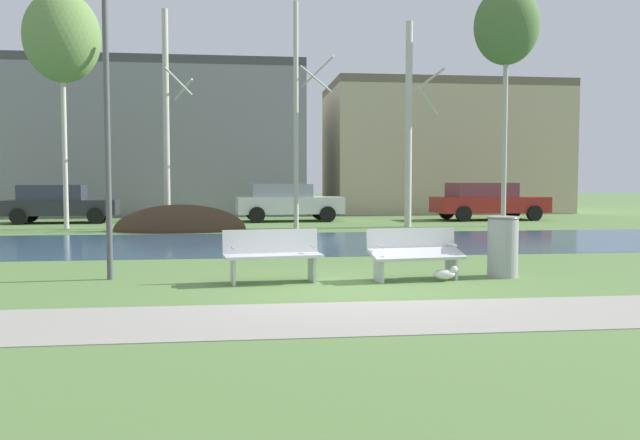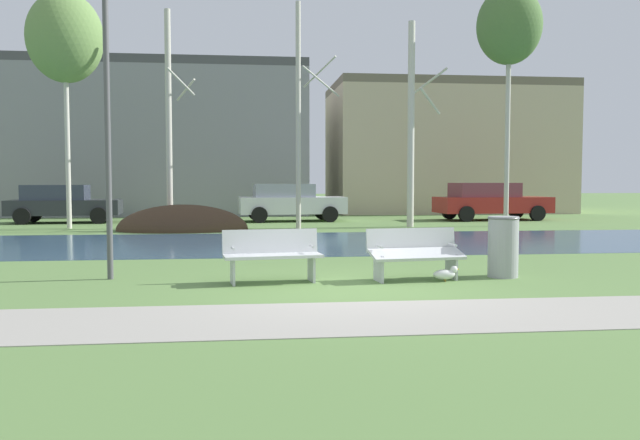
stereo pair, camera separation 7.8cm
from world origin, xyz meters
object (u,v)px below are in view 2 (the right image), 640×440
(bench_left, at_px, (272,254))
(parked_hatch_third_red, at_px, (490,201))
(parked_van_nearest_dark, at_px, (62,203))
(streetlamp, at_px, (106,41))
(parked_sedan_second_white, at_px, (290,202))
(trash_bin, at_px, (503,246))
(seagull, at_px, (446,274))
(bench_right, at_px, (415,252))

(bench_left, relative_size, parked_hatch_third_red, 0.34)
(bench_left, distance_m, parked_van_nearest_dark, 17.72)
(streetlamp, xyz_separation_m, parked_sedan_second_white, (4.13, 15.29, -3.21))
(streetlamp, bearing_deg, parked_hatch_third_red, 50.22)
(streetlamp, bearing_deg, parked_van_nearest_dark, 107.65)
(trash_bin, distance_m, parked_van_nearest_dark, 19.66)
(trash_bin, xyz_separation_m, streetlamp, (-6.76, 0.52, 3.46))
(streetlamp, bearing_deg, seagull, -9.22)
(streetlamp, bearing_deg, parked_sedan_second_white, 74.91)
(bench_left, bearing_deg, parked_sedan_second_white, 85.01)
(streetlamp, distance_m, parked_hatch_third_red, 19.94)
(bench_left, distance_m, seagull, 2.90)
(bench_right, relative_size, streetlamp, 0.27)
(bench_left, bearing_deg, parked_hatch_third_red, 58.04)
(bench_left, bearing_deg, streetlamp, 166.01)
(seagull, xyz_separation_m, parked_van_nearest_dark, (-10.48, 16.23, 0.65))
(parked_sedan_second_white, distance_m, parked_hatch_third_red, 8.47)
(bench_left, height_order, streetlamp, streetlamp)
(bench_left, xyz_separation_m, parked_hatch_third_red, (9.86, 15.81, 0.35))
(trash_bin, bearing_deg, streetlamp, 175.61)
(trash_bin, bearing_deg, bench_right, -174.31)
(trash_bin, relative_size, seagull, 2.34)
(bench_left, bearing_deg, parked_van_nearest_dark, 115.43)
(trash_bin, relative_size, parked_van_nearest_dark, 0.25)
(parked_van_nearest_dark, distance_m, parked_sedan_second_white, 9.00)
(bench_right, bearing_deg, streetlamp, 172.46)
(seagull, relative_size, parked_hatch_third_red, 0.09)
(seagull, bearing_deg, streetlamp, 170.78)
(bench_left, height_order, seagull, bench_left)
(bench_left, distance_m, streetlamp, 4.52)
(bench_right, xyz_separation_m, parked_hatch_third_red, (7.45, 15.81, 0.35))
(seagull, bearing_deg, parked_van_nearest_dark, 122.85)
(trash_bin, distance_m, parked_sedan_second_white, 16.03)
(trash_bin, height_order, parked_sedan_second_white, parked_sedan_second_white)
(trash_bin, xyz_separation_m, parked_van_nearest_dark, (-11.64, 15.84, 0.24))
(parked_hatch_third_red, bearing_deg, parked_sedan_second_white, 178.86)
(bench_left, height_order, parked_sedan_second_white, parked_sedan_second_white)
(bench_right, relative_size, parked_hatch_third_red, 0.34)
(bench_left, relative_size, seagull, 3.66)
(bench_left, distance_m, bench_right, 2.41)
(parked_van_nearest_dark, bearing_deg, seagull, -57.15)
(streetlamp, height_order, parked_sedan_second_white, streetlamp)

